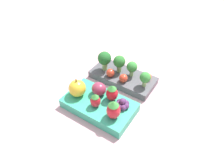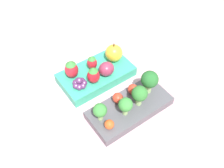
{
  "view_description": "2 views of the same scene",
  "coord_description": "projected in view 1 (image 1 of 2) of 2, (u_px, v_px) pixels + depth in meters",
  "views": [
    {
      "loc": [
        0.21,
        -0.36,
        0.42
      ],
      "look_at": [
        0.0,
        -0.0,
        0.04
      ],
      "focal_mm": 32.0,
      "sensor_mm": 36.0,
      "label": 1
    },
    {
      "loc": [
        0.25,
        0.31,
        0.5
      ],
      "look_at": [
        0.0,
        -0.0,
        0.04
      ],
      "focal_mm": 40.0,
      "sensor_mm": 36.0,
      "label": 2
    }
  ],
  "objects": [
    {
      "name": "plum",
      "position": [
        99.0,
        89.0,
        0.53
      ],
      "size": [
        0.04,
        0.04,
        0.04
      ],
      "color": "#892D47",
      "rests_on": "bento_box_fruit"
    },
    {
      "name": "cherry_tomato_0",
      "position": [
        110.0,
        73.0,
        0.6
      ],
      "size": [
        0.03,
        0.03,
        0.03
      ],
      "color": "red",
      "rests_on": "bento_box_savoury"
    },
    {
      "name": "broccoli_floret_3",
      "position": [
        104.0,
        59.0,
        0.61
      ],
      "size": [
        0.04,
        0.04,
        0.06
      ],
      "color": "#93B770",
      "rests_on": "bento_box_savoury"
    },
    {
      "name": "bento_box_fruit",
      "position": [
        98.0,
        105.0,
        0.53
      ],
      "size": [
        0.19,
        0.12,
        0.03
      ],
      "color": "#33A87F",
      "rests_on": "ground_plane"
    },
    {
      "name": "strawberry_1",
      "position": [
        114.0,
        110.0,
        0.47
      ],
      "size": [
        0.03,
        0.03,
        0.05
      ],
      "color": "red",
      "rests_on": "bento_box_fruit"
    },
    {
      "name": "broccoli_floret_0",
      "position": [
        119.0,
        62.0,
        0.6
      ],
      "size": [
        0.04,
        0.04,
        0.06
      ],
      "color": "#93B770",
      "rests_on": "bento_box_savoury"
    },
    {
      "name": "grape_cluster",
      "position": [
        122.0,
        104.0,
        0.51
      ],
      "size": [
        0.04,
        0.04,
        0.03
      ],
      "color": "#562D5B",
      "rests_on": "bento_box_fruit"
    },
    {
      "name": "cherry_tomato_2",
      "position": [
        123.0,
        78.0,
        0.58
      ],
      "size": [
        0.03,
        0.03,
        0.03
      ],
      "color": "red",
      "rests_on": "bento_box_savoury"
    },
    {
      "name": "strawberry_2",
      "position": [
        112.0,
        93.0,
        0.52
      ],
      "size": [
        0.03,
        0.03,
        0.05
      ],
      "color": "red",
      "rests_on": "bento_box_fruit"
    },
    {
      "name": "broccoli_floret_2",
      "position": [
        132.0,
        67.0,
        0.59
      ],
      "size": [
        0.03,
        0.03,
        0.05
      ],
      "color": "#93B770",
      "rests_on": "bento_box_savoury"
    },
    {
      "name": "apple",
      "position": [
        77.0,
        88.0,
        0.53
      ],
      "size": [
        0.05,
        0.05,
        0.05
      ],
      "color": "gold",
      "rests_on": "bento_box_fruit"
    },
    {
      "name": "broccoli_floret_1",
      "position": [
        145.0,
        78.0,
        0.56
      ],
      "size": [
        0.03,
        0.03,
        0.05
      ],
      "color": "#93B770",
      "rests_on": "bento_box_savoury"
    },
    {
      "name": "strawberry_0",
      "position": [
        94.0,
        100.0,
        0.5
      ],
      "size": [
        0.03,
        0.03,
        0.04
      ],
      "color": "red",
      "rests_on": "bento_box_fruit"
    },
    {
      "name": "bento_box_savoury",
      "position": [
        124.0,
        78.0,
        0.62
      ],
      "size": [
        0.2,
        0.1,
        0.02
      ],
      "color": "#4C4C51",
      "rests_on": "ground_plane"
    },
    {
      "name": "cherry_tomato_1",
      "position": [
        148.0,
        77.0,
        0.59
      ],
      "size": [
        0.02,
        0.02,
        0.02
      ],
      "color": "#DB4C1E",
      "rests_on": "bento_box_savoury"
    },
    {
      "name": "ground_plane",
      "position": [
        113.0,
        93.0,
        0.59
      ],
      "size": [
        4.0,
        4.0,
        0.0
      ],
      "primitive_type": "plane",
      "color": "#C6939E"
    }
  ]
}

